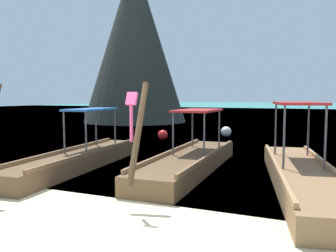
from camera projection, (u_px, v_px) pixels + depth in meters
name	position (u px, v px, depth m)	size (l,w,h in m)	color
ground	(91.00, 221.00, 5.96)	(120.00, 120.00, 0.00)	beige
sea_water	(298.00, 108.00, 61.98)	(120.00, 120.00, 0.00)	#2DB29E
longtail_boat_violet_ribbon	(78.00, 158.00, 10.24)	(1.68, 6.89, 2.39)	brown
longtail_boat_pink_ribbon	(190.00, 161.00, 9.92)	(1.59, 6.97, 2.41)	brown
longtail_boat_green_ribbon	(302.00, 174.00, 8.13)	(2.62, 7.38, 2.19)	olive
karst_rock	(133.00, 45.00, 28.91)	(8.91, 8.40, 13.40)	#2D302B
mooring_buoy_near	(163.00, 135.00, 17.04)	(0.48, 0.48, 0.48)	red
mooring_buoy_far	(226.00, 132.00, 18.33)	(0.54, 0.54, 0.54)	white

